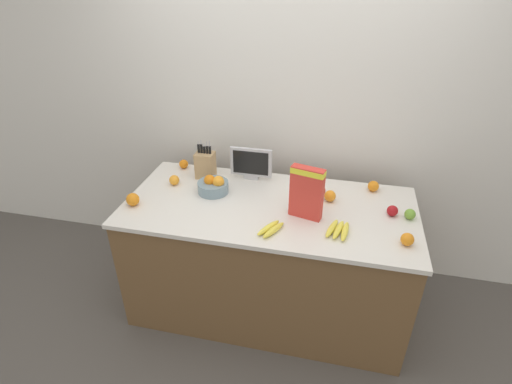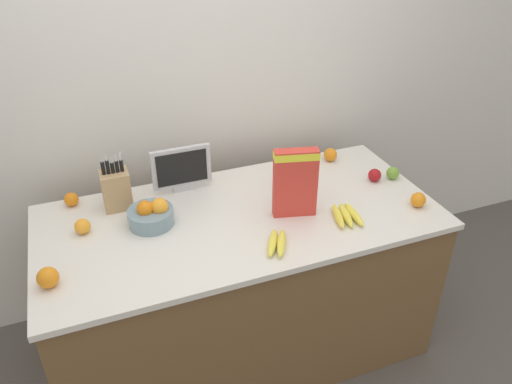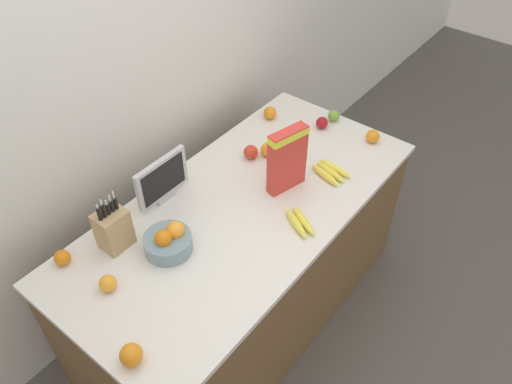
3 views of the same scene
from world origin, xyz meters
TOP-DOWN VIEW (x-y plane):
  - ground_plane at (0.00, 0.00)m, footprint 14.00×14.00m
  - wall_back at (0.00, 0.66)m, footprint 9.00×0.06m
  - counter at (0.00, 0.00)m, footprint 1.90×0.90m
  - knife_block at (-0.53, 0.28)m, footprint 0.13×0.11m
  - small_monitor at (-0.20, 0.32)m, footprint 0.30×0.03m
  - cereal_box at (0.24, -0.08)m, footprint 0.21×0.11m
  - fruit_bowl at (-0.41, 0.08)m, footprint 0.21×0.21m
  - banana_bunch_left at (0.07, -0.29)m, footprint 0.16×0.21m
  - banana_bunch_right at (0.46, -0.21)m, footprint 0.15×0.21m
  - apple_by_knife_block at (0.77, 0.05)m, footprint 0.07×0.07m
  - apple_rightmost at (0.88, 0.04)m, footprint 0.07×0.07m
  - apple_leftmost at (0.31, 0.20)m, footprint 0.08×0.08m
  - orange_back_center at (0.67, 0.34)m, footprint 0.08×0.08m
  - orange_by_cereal at (-0.71, 0.12)m, footprint 0.07×0.07m
  - orange_near_bowl at (-0.75, 0.38)m, footprint 0.07×0.07m
  - orange_mid_right at (0.38, 0.14)m, footprint 0.08×0.08m
  - orange_front_right at (0.84, -0.24)m, footprint 0.07×0.07m
  - orange_front_center at (-0.87, -0.20)m, footprint 0.09×0.09m

SIDE VIEW (x-z plane):
  - ground_plane at x=0.00m, z-range 0.00..0.00m
  - counter at x=0.00m, z-range 0.00..0.89m
  - banana_bunch_left at x=0.07m, z-range 0.89..0.92m
  - banana_bunch_right at x=0.46m, z-range 0.89..0.92m
  - apple_rightmost at x=0.88m, z-range 0.89..0.95m
  - orange_near_bowl at x=-0.75m, z-range 0.89..0.95m
  - apple_by_knife_block at x=0.77m, z-range 0.89..0.95m
  - orange_by_cereal at x=-0.71m, z-range 0.89..0.96m
  - orange_front_right at x=0.84m, z-range 0.89..0.96m
  - orange_back_center at x=0.67m, z-range 0.89..0.96m
  - orange_mid_right at x=0.38m, z-range 0.89..0.96m
  - apple_leftmost at x=0.31m, z-range 0.89..0.96m
  - orange_front_center at x=-0.87m, z-range 0.89..0.97m
  - fruit_bowl at x=-0.41m, z-range 0.87..1.00m
  - knife_block at x=-0.53m, z-range 0.84..1.13m
  - small_monitor at x=-0.20m, z-range 0.89..1.14m
  - cereal_box at x=0.24m, z-range 0.90..1.24m
  - wall_back at x=0.00m, z-range 0.00..2.60m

